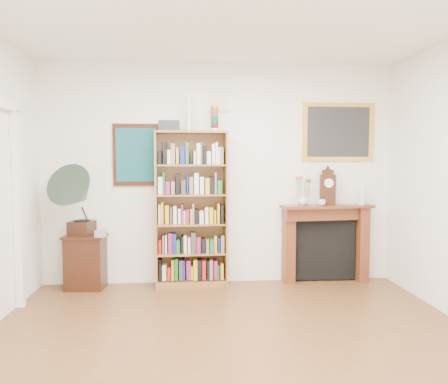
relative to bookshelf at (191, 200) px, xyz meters
name	(u,v)px	position (x,y,z in m)	size (l,w,h in m)	color
room	(241,186)	(0.36, -2.32, 0.31)	(4.51, 5.01, 2.81)	brown
teal_poster	(136,155)	(-0.69, 0.16, 0.57)	(0.58, 0.04, 0.78)	black
small_picture	(219,100)	(0.36, 0.16, 1.27)	(0.26, 0.04, 0.30)	white
gilt_painting	(338,132)	(1.91, 0.16, 0.87)	(0.95, 0.04, 0.75)	gold
bookshelf	(191,200)	(0.00, 0.00, 0.00)	(0.91, 0.36, 2.23)	brown
side_cabinet	(86,262)	(-1.30, -0.02, -0.75)	(0.49, 0.36, 0.67)	black
fireplace	(325,237)	(1.74, 0.09, -0.50)	(1.22, 0.41, 1.01)	#542C13
gramophone	(78,196)	(-1.35, -0.10, 0.08)	(0.68, 0.77, 0.87)	black
cd_stack	(101,233)	(-1.08, -0.16, -0.38)	(0.12, 0.12, 0.08)	#B3B2BF
mantel_clock	(328,188)	(1.75, 0.06, 0.14)	(0.21, 0.14, 0.45)	black
flower_vase	(303,200)	(1.43, 0.05, -0.01)	(0.13, 0.13, 0.14)	silver
teacup	(322,203)	(1.65, -0.02, -0.04)	(0.10, 0.10, 0.08)	silver
bottle_left	(362,196)	(2.20, 0.03, 0.04)	(0.07, 0.07, 0.24)	silver
bottle_right	(360,197)	(2.19, 0.07, 0.02)	(0.06, 0.06, 0.20)	silver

